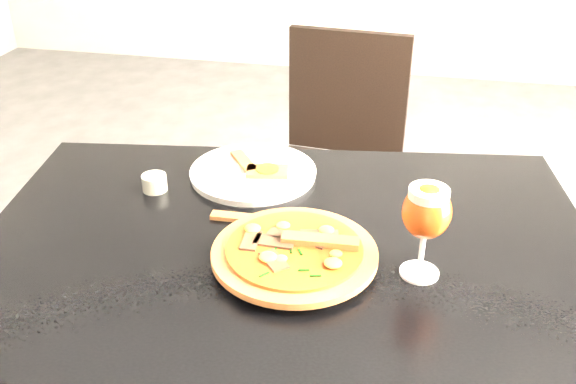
% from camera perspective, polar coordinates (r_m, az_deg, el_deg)
% --- Properties ---
extents(dining_table, '(1.30, 0.96, 0.75)m').
position_cam_1_polar(dining_table, '(1.30, -0.13, -7.43)').
color(dining_table, black).
rests_on(dining_table, ground).
extents(chair_far, '(0.45, 0.45, 0.89)m').
position_cam_1_polar(chair_far, '(2.11, 4.37, 2.66)').
color(chair_far, black).
rests_on(chair_far, ground).
extents(plate_main, '(0.28, 0.28, 0.01)m').
position_cam_1_polar(plate_main, '(1.20, 1.00, -5.58)').
color(plate_main, silver).
rests_on(plate_main, dining_table).
extents(pizza, '(0.30, 0.30, 0.03)m').
position_cam_1_polar(pizza, '(1.17, 0.65, -5.31)').
color(pizza, '#9A5425').
rests_on(pizza, plate_main).
extents(plate_second, '(0.35, 0.35, 0.02)m').
position_cam_1_polar(plate_second, '(1.47, -3.12, 1.74)').
color(plate_second, silver).
rests_on(plate_second, dining_table).
extents(crust_scraps, '(0.16, 0.13, 0.01)m').
position_cam_1_polar(crust_scraps, '(1.47, -2.56, 2.17)').
color(crust_scraps, '#9A5425').
rests_on(crust_scraps, plate_second).
extents(loose_crust, '(0.11, 0.03, 0.01)m').
position_cam_1_polar(loose_crust, '(1.31, -4.45, -2.27)').
color(loose_crust, '#9A5425').
rests_on(loose_crust, dining_table).
extents(sauce_cup, '(0.05, 0.05, 0.04)m').
position_cam_1_polar(sauce_cup, '(1.44, -11.79, 0.88)').
color(sauce_cup, '#B4B4A2').
rests_on(sauce_cup, dining_table).
extents(beer_glass, '(0.09, 0.09, 0.18)m').
position_cam_1_polar(beer_glass, '(1.11, 12.23, -1.79)').
color(beer_glass, white).
rests_on(beer_glass, dining_table).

